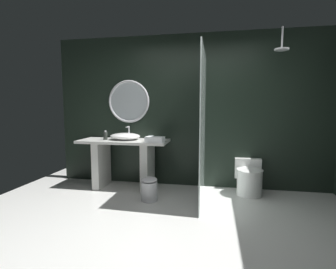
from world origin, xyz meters
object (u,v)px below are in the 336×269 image
(round_wall_mirror, at_px, (129,102))
(vessel_sink, at_px, (125,136))
(waste_bin, at_px, (149,189))
(tumbler_cup, at_px, (151,138))
(toilet, at_px, (249,178))
(folded_hand_towel, at_px, (155,140))
(rain_shower_head, at_px, (282,47))
(soap_dispenser, at_px, (105,136))

(round_wall_mirror, bearing_deg, vessel_sink, -86.98)
(round_wall_mirror, xyz_separation_m, waste_bin, (0.58, -0.80, -1.30))
(tumbler_cup, xyz_separation_m, toilet, (1.58, 0.08, -0.62))
(round_wall_mirror, distance_m, toilet, 2.40)
(folded_hand_towel, bearing_deg, tumbler_cup, 118.48)
(vessel_sink, height_order, waste_bin, vessel_sink)
(folded_hand_towel, bearing_deg, rain_shower_head, 2.65)
(vessel_sink, height_order, toilet, vessel_sink)
(round_wall_mirror, bearing_deg, rain_shower_head, -9.35)
(soap_dispenser, relative_size, waste_bin, 0.44)
(waste_bin, bearing_deg, soap_dispenser, 151.97)
(vessel_sink, distance_m, tumbler_cup, 0.47)
(toilet, height_order, folded_hand_towel, folded_hand_towel)
(rain_shower_head, distance_m, folded_hand_towel, 2.27)
(waste_bin, bearing_deg, folded_hand_towel, 88.06)
(tumbler_cup, bearing_deg, folded_hand_towel, -61.52)
(soap_dispenser, bearing_deg, round_wall_mirror, 46.73)
(soap_dispenser, distance_m, waste_bin, 1.23)
(soap_dispenser, xyz_separation_m, folded_hand_towel, (0.90, -0.15, -0.03))
(toilet, bearing_deg, waste_bin, -157.83)
(soap_dispenser, xyz_separation_m, toilet, (2.37, 0.13, -0.64))
(tumbler_cup, xyz_separation_m, waste_bin, (0.10, -0.52, -0.69))
(vessel_sink, bearing_deg, round_wall_mirror, 93.02)
(round_wall_mirror, xyz_separation_m, rain_shower_head, (2.41, -0.40, 0.74))
(toilet, bearing_deg, round_wall_mirror, 174.57)
(tumbler_cup, height_order, waste_bin, tumbler_cup)
(soap_dispenser, xyz_separation_m, waste_bin, (0.89, -0.47, -0.72))
(toilet, xyz_separation_m, folded_hand_towel, (-1.47, -0.29, 0.62))
(vessel_sink, relative_size, folded_hand_towel, 1.78)
(soap_dispenser, distance_m, rain_shower_head, 3.03)
(folded_hand_towel, bearing_deg, toilet, 10.99)
(vessel_sink, distance_m, toilet, 2.14)
(round_wall_mirror, distance_m, waste_bin, 1.63)
(vessel_sink, xyz_separation_m, waste_bin, (0.56, -0.55, -0.71))
(rain_shower_head, height_order, waste_bin, rain_shower_head)
(waste_bin, bearing_deg, toilet, 22.17)
(vessel_sink, distance_m, waste_bin, 1.06)
(round_wall_mirror, height_order, toilet, round_wall_mirror)
(vessel_sink, distance_m, round_wall_mirror, 0.64)
(soap_dispenser, bearing_deg, toilet, 3.20)
(round_wall_mirror, bearing_deg, folded_hand_towel, -39.31)
(tumbler_cup, relative_size, soap_dispenser, 0.54)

